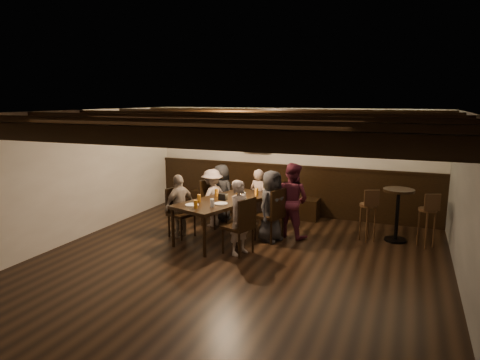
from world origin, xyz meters
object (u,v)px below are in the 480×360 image
at_px(person_bench_centre, 259,198).
at_px(person_left_far, 180,205).
at_px(chair_left_near, 213,212).
at_px(chair_left_far, 181,222).
at_px(dining_table, 225,203).
at_px(person_left_near, 212,198).
at_px(chair_right_far, 239,236).
at_px(person_right_far, 240,218).
at_px(chair_right_near, 270,225).
at_px(person_bench_left, 222,192).
at_px(bar_stool_left, 368,222).
at_px(person_bench_right, 292,200).
at_px(high_top_table, 398,207).
at_px(bar_stool_right, 426,227).
at_px(person_right_near, 271,206).

distance_m(person_bench_centre, person_left_far, 1.68).
relative_size(chair_left_near, chair_left_far, 1.02).
height_order(dining_table, person_left_near, person_left_near).
height_order(chair_right_far, person_right_far, person_right_far).
height_order(chair_right_near, person_left_far, person_left_far).
distance_m(dining_table, person_bench_centre, 1.05).
xyz_separation_m(person_bench_left, bar_stool_left, (3.09, -0.30, -0.24)).
bearing_deg(chair_right_far, chair_right_near, -0.01).
xyz_separation_m(person_bench_right, high_top_table, (1.88, 0.46, -0.07)).
bearing_deg(person_bench_left, person_left_far, 96.34).
relative_size(dining_table, person_bench_left, 1.80).
bearing_deg(bar_stool_right, person_bench_centre, 154.81).
bearing_deg(person_left_far, person_right_far, 90.00).
xyz_separation_m(chair_left_far, chair_right_near, (1.65, 0.41, 0.02)).
bearing_deg(person_left_near, person_right_near, 90.00).
relative_size(chair_right_near, person_left_far, 0.82).
bearing_deg(person_bench_right, bar_stool_left, -151.47).
distance_m(person_left_far, bar_stool_left, 3.53).
bearing_deg(bar_stool_left, person_left_near, 158.08).
bearing_deg(person_left_near, bar_stool_left, 111.23).
bearing_deg(person_left_near, chair_right_near, 90.00).
bearing_deg(bar_stool_right, dining_table, 171.00).
xyz_separation_m(dining_table, person_bench_left, (-0.58, 1.13, -0.08)).
bearing_deg(chair_right_far, high_top_table, -37.56).
bearing_deg(chair_left_far, person_left_far, -90.00).
height_order(dining_table, chair_right_far, chair_right_far).
bearing_deg(person_bench_left, person_right_near, 164.74).
height_order(dining_table, bar_stool_left, bar_stool_left).
xyz_separation_m(person_left_far, high_top_table, (3.86, 1.24, 0.04)).
height_order(person_bench_left, person_bench_centre, person_bench_left).
bearing_deg(person_bench_centre, person_right_near, 141.34).
bearing_deg(bar_stool_right, person_left_near, 160.01).
distance_m(person_bench_left, high_top_table, 3.59).
distance_m(chair_left_far, high_top_table, 4.05).
xyz_separation_m(person_right_near, high_top_table, (2.16, 0.84, -0.02)).
xyz_separation_m(person_bench_centre, person_right_far, (0.25, -1.66, 0.04)).
bearing_deg(person_right_near, person_bench_left, 74.74).
distance_m(dining_table, high_top_table, 3.18).
relative_size(bar_stool_left, bar_stool_right, 1.00).
xyz_separation_m(person_right_far, bar_stool_left, (1.94, 1.50, -0.27)).
relative_size(dining_table, chair_left_near, 2.28).
relative_size(chair_right_near, bar_stool_right, 0.99).
height_order(person_left_far, bar_stool_right, person_left_far).
bearing_deg(person_bench_right, person_bench_centre, -9.46).
distance_m(chair_right_far, person_right_near, 0.97).
distance_m(chair_right_far, bar_stool_right, 3.34).
bearing_deg(bar_stool_left, person_right_near, 175.86).
height_order(person_left_near, bar_stool_left, person_left_near).
relative_size(chair_right_far, high_top_table, 1.00).
distance_m(person_right_near, bar_stool_right, 2.76).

